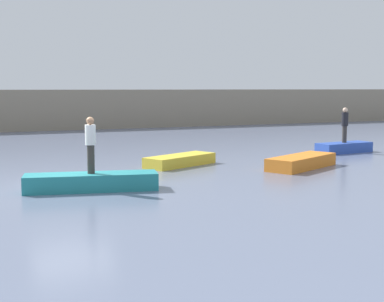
{
  "coord_description": "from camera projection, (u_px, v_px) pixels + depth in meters",
  "views": [
    {
      "loc": [
        -3.2,
        -16.95,
        3.09
      ],
      "look_at": [
        5.32,
        2.7,
        0.61
      ],
      "focal_mm": 50.83,
      "sensor_mm": 36.0,
      "label": 1
    }
  ],
  "objects": [
    {
      "name": "rowboat_orange",
      "position": [
        302.0,
        162.0,
        21.08
      ],
      "size": [
        3.68,
        2.61,
        0.49
      ],
      "primitive_type": "cube",
      "rotation": [
        0.0,
        0.0,
        0.46
      ],
      "color": "orange",
      "rests_on": "ground_plane"
    },
    {
      "name": "person_dark_shirt",
      "position": [
        345.0,
        123.0,
        26.07
      ],
      "size": [
        0.32,
        0.32,
        1.69
      ],
      "color": "#38332D",
      "rests_on": "rowboat_blue"
    },
    {
      "name": "ground_plane",
      "position": [
        71.0,
        187.0,
        17.06
      ],
      "size": [
        120.0,
        120.0,
        0.0
      ],
      "primitive_type": "plane",
      "color": "slate"
    },
    {
      "name": "rowboat_teal",
      "position": [
        91.0,
        182.0,
        16.47
      ],
      "size": [
        4.1,
        1.79,
        0.52
      ],
      "primitive_type": "cube",
      "rotation": [
        0.0,
        0.0,
        -0.21
      ],
      "color": "teal",
      "rests_on": "ground_plane"
    },
    {
      "name": "person_white_shirt",
      "position": [
        91.0,
        142.0,
        16.33
      ],
      "size": [
        0.32,
        0.32,
        1.72
      ],
      "color": "#38332D",
      "rests_on": "rowboat_teal"
    },
    {
      "name": "embankment_wall",
      "position": [
        5.0,
        111.0,
        38.71
      ],
      "size": [
        80.0,
        1.2,
        2.98
      ],
      "primitive_type": "cube",
      "color": "gray",
      "rests_on": "ground_plane"
    },
    {
      "name": "rowboat_yellow",
      "position": [
        180.0,
        160.0,
        21.75
      ],
      "size": [
        3.34,
        2.35,
        0.43
      ],
      "primitive_type": "cube",
      "rotation": [
        0.0,
        0.0,
        0.44
      ],
      "color": "gold",
      "rests_on": "ground_plane"
    },
    {
      "name": "rowboat_blue",
      "position": [
        344.0,
        148.0,
        26.2
      ],
      "size": [
        2.97,
        1.29,
        0.48
      ],
      "primitive_type": "cube",
      "rotation": [
        0.0,
        0.0,
        0.11
      ],
      "color": "#2B4CAD",
      "rests_on": "ground_plane"
    }
  ]
}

